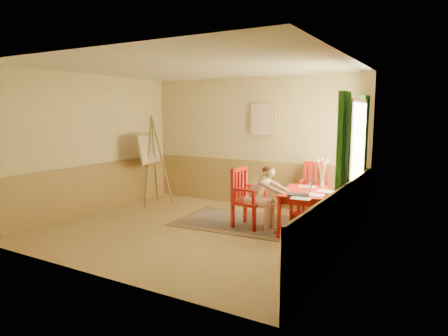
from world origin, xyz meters
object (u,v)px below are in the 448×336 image
Objects in this scene: figure at (261,195)px; laptop at (302,192)px; easel at (151,152)px; chair_left at (247,198)px; chair_back at (313,190)px; table at (304,196)px.

figure is 2.56× the size of laptop.
laptop is 0.23× the size of easel.
chair_back is (0.83, 1.23, 0.00)m from chair_left.
figure is at bearing -8.32° from chair_left.
table is 0.66× the size of easel.
chair_left is 2.80m from easel.
table is 0.98m from chair_back.
table is 1.13× the size of figure.
chair_left reaches higher than table.
figure reaches higher than chair_left.
figure reaches higher than table.
easel is at bearing 175.23° from table.
chair_left is at bearing -164.56° from table.
chair_left is at bearing -12.03° from easel.
figure is 0.76m from laptop.
chair_back is (-0.13, 0.97, -0.09)m from table.
easel is at bearing 169.46° from laptop.
table is at bearing 15.44° from chair_left.
table is at bearing 101.90° from laptop.
laptop is (1.04, -0.12, 0.23)m from chair_left.
figure is (-0.66, -0.31, 0.01)m from table.
easel reaches higher than chair_left.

